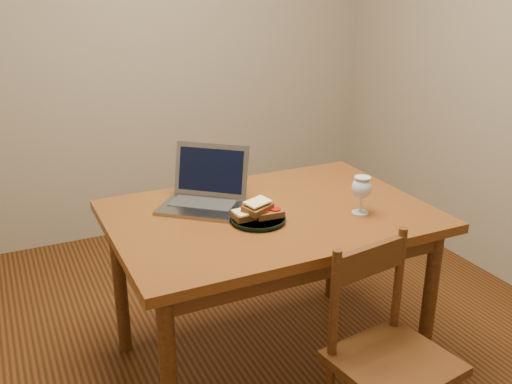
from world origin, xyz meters
name	(u,v)px	position (x,y,z in m)	size (l,w,h in m)	color
floor	(252,353)	(0.00, 0.00, -0.01)	(3.20, 3.20, 0.02)	black
back_wall	(143,36)	(0.00, 1.61, 1.30)	(3.20, 0.02, 2.60)	gray
table	(270,230)	(0.04, -0.09, 0.65)	(1.30, 0.90, 0.74)	#47240B
chair	(390,347)	(0.19, -0.73, 0.44)	(0.43, 0.42, 0.41)	#35180B
plate	(258,220)	(-0.05, -0.16, 0.75)	(0.22, 0.22, 0.02)	black
sandwich_cheese	(249,214)	(-0.08, -0.15, 0.78)	(0.12, 0.07, 0.04)	#381E0C
sandwich_tomato	(269,212)	(0.00, -0.18, 0.78)	(0.11, 0.07, 0.03)	#381E0C
sandwich_top	(258,207)	(-0.05, -0.16, 0.80)	(0.12, 0.07, 0.04)	#381E0C
milk_glass	(361,195)	(0.37, -0.27, 0.82)	(0.08, 0.08, 0.16)	white
laptop	(206,189)	(-0.16, 0.11, 0.80)	(0.44, 0.44, 0.24)	slate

